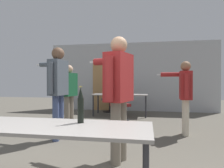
% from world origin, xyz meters
% --- Properties ---
extents(back_wall, '(6.60, 0.12, 2.69)m').
position_xyz_m(back_wall, '(-0.03, 6.43, 1.34)').
color(back_wall, '#B2B5B7').
rests_on(back_wall, ground_plane).
extents(conference_table_near, '(1.95, 0.68, 0.73)m').
position_xyz_m(conference_table_near, '(-0.28, 0.28, 0.66)').
color(conference_table_near, gray).
rests_on(conference_table_near, ground_plane).
extents(conference_table_far, '(1.85, 0.79, 0.73)m').
position_xyz_m(conference_table_far, '(-0.27, 5.25, 0.67)').
color(conference_table_far, gray).
rests_on(conference_table_far, ground_plane).
extents(person_center_tall, '(0.72, 0.77, 1.59)m').
position_xyz_m(person_center_tall, '(-1.42, 3.51, 0.95)').
color(person_center_tall, slate).
rests_on(person_center_tall, ground_plane).
extents(person_left_plaid, '(0.80, 0.68, 1.82)m').
position_xyz_m(person_left_plaid, '(-1.10, 2.18, 1.12)').
color(person_left_plaid, '#3D4C75').
rests_on(person_left_plaid, ground_plane).
extents(person_right_polo, '(0.77, 0.85, 1.79)m').
position_xyz_m(person_right_polo, '(0.23, 1.32, 1.07)').
color(person_right_polo, slate).
rests_on(person_right_polo, ground_plane).
extents(person_near_casual, '(0.73, 0.66, 1.59)m').
position_xyz_m(person_near_casual, '(1.44, 3.00, 0.96)').
color(person_near_casual, beige).
rests_on(person_near_casual, ground_plane).
extents(office_chair_far_right, '(0.68, 0.65, 0.94)m').
position_xyz_m(office_chair_far_right, '(-0.71, 5.93, 0.44)').
color(office_chair_far_right, black).
rests_on(office_chair_far_right, ground_plane).
extents(office_chair_near_pushed, '(0.68, 0.69, 0.92)m').
position_xyz_m(office_chair_near_pushed, '(-0.20, 4.44, 0.43)').
color(office_chair_near_pushed, black).
rests_on(office_chair_near_pushed, ground_plane).
extents(beer_bottle, '(0.06, 0.06, 0.37)m').
position_xyz_m(beer_bottle, '(-0.02, 0.43, 0.90)').
color(beer_bottle, black).
rests_on(beer_bottle, conference_table_near).
extents(drink_cup, '(0.08, 0.08, 0.09)m').
position_xyz_m(drink_cup, '(-0.43, 5.43, 0.78)').
color(drink_cup, '#2866A3').
rests_on(drink_cup, conference_table_far).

